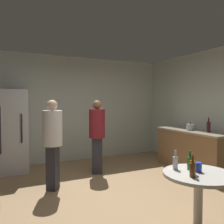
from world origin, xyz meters
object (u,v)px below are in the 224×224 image
refrigerator (10,131)px  person_in_maroon_shirt (97,131)px  wine_bottle_on_counter (209,127)px  foreground_table (198,182)px  person_in_white_shirt (52,138)px  beer_bottle_clear (175,162)px  beer_bottle_green (190,163)px  beer_bottle_brown (193,169)px  kettle (190,127)px  plastic_cup_blue (198,167)px  beer_bottle_amber (192,166)px

refrigerator → person_in_maroon_shirt: bearing=-28.0°
wine_bottle_on_counter → foreground_table: wine_bottle_on_counter is taller
person_in_white_shirt → person_in_maroon_shirt: (1.04, 0.50, -0.00)m
wine_bottle_on_counter → beer_bottle_clear: (-2.04, -1.33, -0.20)m
foreground_table → beer_bottle_green: (0.00, 0.14, 0.19)m
beer_bottle_brown → beer_bottle_clear: 0.30m
kettle → wine_bottle_on_counter: 0.44m
kettle → person_in_white_shirt: person_in_white_shirt is taller
wine_bottle_on_counter → beer_bottle_green: 2.37m
foreground_table → person_in_maroon_shirt: bearing=94.0°
beer_bottle_clear → plastic_cup_blue: (0.17, -0.19, -0.03)m
foreground_table → beer_bottle_clear: 0.33m
wine_bottle_on_counter → beer_bottle_green: wine_bottle_on_counter is taller
beer_bottle_amber → plastic_cup_blue: bearing=13.5°
beer_bottle_green → beer_bottle_clear: size_ratio=1.00×
refrigerator → beer_bottle_amber: 3.95m
kettle → beer_bottle_green: (-1.80, -1.85, -0.15)m
beer_bottle_green → kettle: bearing=45.7°
kettle → beer_bottle_brown: kettle is taller
plastic_cup_blue → beer_bottle_clear: bearing=132.2°
beer_bottle_amber → beer_bottle_clear: 0.23m
beer_bottle_amber → person_in_white_shirt: (-1.13, 2.14, 0.10)m
beer_bottle_brown → person_in_white_shirt: size_ratio=0.15×
wine_bottle_on_counter → beer_bottle_clear: size_ratio=1.35×
beer_bottle_clear → person_in_maroon_shirt: size_ratio=0.15×
beer_bottle_clear → person_in_maroon_shirt: person_in_maroon_shirt is taller
person_in_maroon_shirt → wine_bottle_on_counter: bearing=83.3°
plastic_cup_blue → refrigerator: bearing=118.3°
wine_bottle_on_counter → person_in_maroon_shirt: person_in_maroon_shirt is taller
beer_bottle_green → person_in_white_shirt: person_in_white_shirt is taller
beer_bottle_green → beer_bottle_clear: 0.17m
kettle → plastic_cup_blue: bearing=-132.4°
foreground_table → beer_bottle_brown: bearing=-156.1°
person_in_white_shirt → person_in_maroon_shirt: 1.15m
beer_bottle_amber → beer_bottle_clear: size_ratio=1.00×
refrigerator → plastic_cup_blue: (1.88, -3.50, -0.11)m
foreground_table → beer_bottle_green: 0.23m
wine_bottle_on_counter → beer_bottle_brown: wine_bottle_on_counter is taller
beer_bottle_amber → plastic_cup_blue: size_ratio=2.09×
beer_bottle_amber → person_in_white_shirt: 2.42m
wine_bottle_on_counter → foreground_table: size_ratio=0.39×
beer_bottle_brown → person_in_maroon_shirt: person_in_maroon_shirt is taller
kettle → beer_bottle_green: 2.58m
plastic_cup_blue → wine_bottle_on_counter: bearing=39.2°
beer_bottle_brown → person_in_white_shirt: person_in_white_shirt is taller
beer_bottle_green → beer_bottle_amber: bearing=-124.2°
kettle → plastic_cup_blue: size_ratio=2.22×
refrigerator → kettle: size_ratio=7.38×
person_in_white_shirt → wine_bottle_on_counter: bearing=22.8°
plastic_cup_blue → person_in_white_shirt: (-1.25, 2.11, 0.13)m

